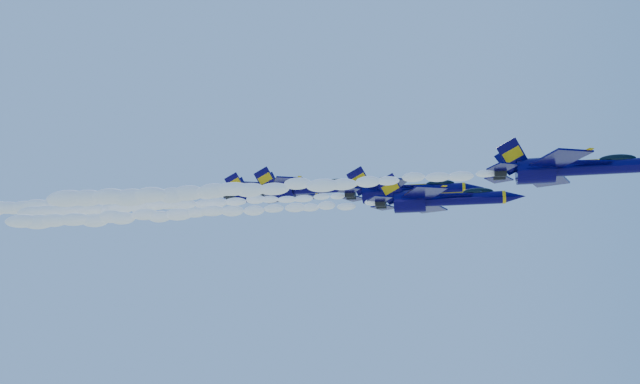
% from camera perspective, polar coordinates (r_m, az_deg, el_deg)
% --- Properties ---
extents(jet_lead, '(16.18, 13.27, 6.01)m').
position_cam_1_polar(jet_lead, '(63.25, 21.93, 2.04)').
color(jet_lead, '#05003B').
extents(smoke_trail_jet_lead, '(47.01, 2.06, 1.86)m').
position_cam_1_polar(smoke_trail_jet_lead, '(64.55, -5.54, 0.36)').
color(smoke_trail_jet_lead, white).
extents(jet_second, '(16.56, 13.59, 6.16)m').
position_cam_1_polar(jet_second, '(71.55, 10.85, -0.66)').
color(jet_second, '#05003B').
extents(smoke_trail_jet_second, '(47.01, 2.11, 1.90)m').
position_cam_1_polar(smoke_trail_jet_second, '(77.74, -12.29, -1.98)').
color(smoke_trail_jet_second, white).
extents(jet_third, '(17.36, 14.24, 6.45)m').
position_cam_1_polar(jet_third, '(79.76, 7.72, 0.12)').
color(jet_third, '#05003B').
extents(smoke_trail_jet_third, '(47.01, 2.21, 1.99)m').
position_cam_1_polar(smoke_trail_jet_third, '(86.99, -13.03, -1.13)').
color(smoke_trail_jet_third, white).
extents(jet_fourth, '(17.74, 14.55, 6.59)m').
position_cam_1_polar(jet_fourth, '(90.39, -1.36, 0.34)').
color(jet_fourth, '#05003B').
extents(smoke_trail_jet_fourth, '(47.01, 2.26, 2.03)m').
position_cam_1_polar(smoke_trail_jet_fourth, '(101.50, -18.77, -0.77)').
color(smoke_trail_jet_fourth, white).
extents(jet_fifth, '(17.90, 14.69, 6.65)m').
position_cam_1_polar(jet_fifth, '(100.96, -4.52, -0.01)').
color(jet_fifth, '#05003B').
extents(smoke_trail_jet_fifth, '(47.01, 2.28, 2.05)m').
position_cam_1_polar(smoke_trail_jet_fifth, '(113.16, -19.90, -0.97)').
color(smoke_trail_jet_fifth, white).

